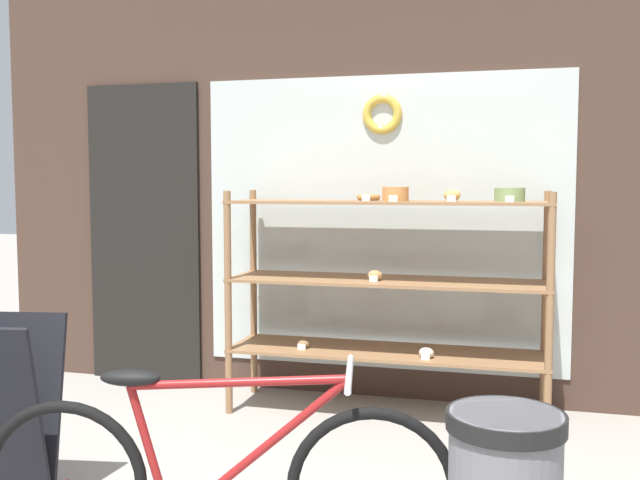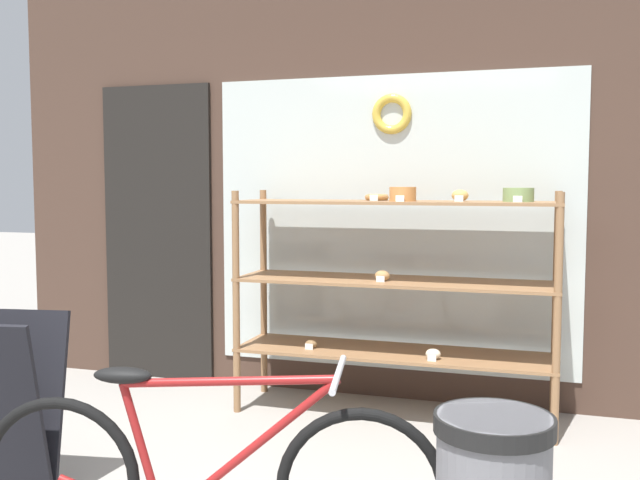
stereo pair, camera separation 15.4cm
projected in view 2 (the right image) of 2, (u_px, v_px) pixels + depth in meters
The scene contains 3 objects.
storefront_facade at pixel (357, 155), 4.68m from camera, with size 5.15×0.13×3.27m.
display_case at pixel (398, 277), 4.27m from camera, with size 1.91×0.49×1.39m.
bicycle at pixel (205, 478), 2.60m from camera, with size 1.73×0.51×0.75m.
Camera 2 is at (1.13, -1.73, 1.41)m, focal length 40.00 mm.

